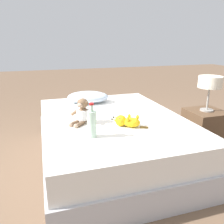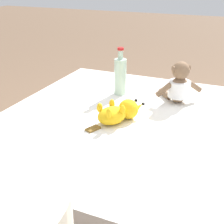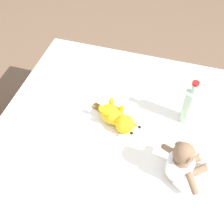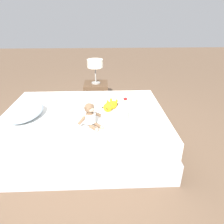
{
  "view_description": "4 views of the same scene",
  "coord_description": "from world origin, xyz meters",
  "px_view_note": "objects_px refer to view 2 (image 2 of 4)",
  "views": [
    {
      "loc": [
        -0.65,
        -2.08,
        1.21
      ],
      "look_at": [
        0.0,
        0.0,
        0.52
      ],
      "focal_mm": 36.72,
      "sensor_mm": 36.0,
      "label": 1
    },
    {
      "loc": [
        1.31,
        0.21,
        1.15
      ],
      "look_at": [
        0.08,
        -0.32,
        0.53
      ],
      "focal_mm": 49.31,
      "sensor_mm": 36.0,
      "label": 2
    },
    {
      "loc": [
        -0.22,
        0.69,
        1.76
      ],
      "look_at": [
        0.08,
        -0.32,
        0.53
      ],
      "focal_mm": 49.17,
      "sensor_mm": 36.0,
      "label": 3
    },
    {
      "loc": [
        -2.07,
        -0.23,
        1.47
      ],
      "look_at": [
        -0.22,
        -0.31,
        0.57
      ],
      "focal_mm": 32.18,
      "sensor_mm": 36.0,
      "label": 4
    }
  ],
  "objects_px": {
    "bed": "(177,170)",
    "glass_bottle": "(120,76)",
    "plush_yellow_creature": "(119,112)",
    "plush_monkey": "(178,85)"
  },
  "relations": [
    {
      "from": "bed",
      "to": "plush_yellow_creature",
      "type": "distance_m",
      "value": 0.42
    },
    {
      "from": "plush_yellow_creature",
      "to": "glass_bottle",
      "type": "bearing_deg",
      "value": -158.79
    },
    {
      "from": "plush_monkey",
      "to": "glass_bottle",
      "type": "height_order",
      "value": "glass_bottle"
    },
    {
      "from": "bed",
      "to": "glass_bottle",
      "type": "distance_m",
      "value": 0.63
    },
    {
      "from": "bed",
      "to": "plush_monkey",
      "type": "distance_m",
      "value": 0.47
    },
    {
      "from": "bed",
      "to": "plush_yellow_creature",
      "type": "relative_size",
      "value": 6.05
    },
    {
      "from": "bed",
      "to": "plush_monkey",
      "type": "relative_size",
      "value": 7.27
    },
    {
      "from": "plush_monkey",
      "to": "plush_yellow_creature",
      "type": "bearing_deg",
      "value": -29.97
    },
    {
      "from": "bed",
      "to": "glass_bottle",
      "type": "xyz_separation_m",
      "value": [
        -0.3,
        -0.43,
        0.35
      ]
    },
    {
      "from": "glass_bottle",
      "to": "plush_yellow_creature",
      "type": "bearing_deg",
      "value": 21.21
    }
  ]
}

